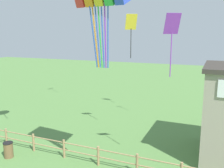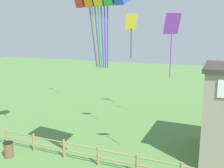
# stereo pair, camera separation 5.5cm
# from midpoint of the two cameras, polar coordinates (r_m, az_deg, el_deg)

# --- Properties ---
(wooden_fence) EXTENTS (18.51, 0.14, 1.15)m
(wooden_fence) POSITION_cam_midpoint_polar(r_m,az_deg,el_deg) (14.70, -3.28, -15.80)
(wooden_fence) COLOR #9E7F56
(wooden_fence) RESTS_ON ground_plane
(trash_bin) EXTENTS (0.59, 0.59, 0.96)m
(trash_bin) POSITION_cam_midpoint_polar(r_m,az_deg,el_deg) (16.82, -22.69, -13.72)
(trash_bin) COLOR brown
(trash_bin) RESTS_ON ground_plane
(kite_purple_streamer) EXTENTS (0.84, 0.73, 3.09)m
(kite_purple_streamer) POSITION_cam_midpoint_polar(r_m,az_deg,el_deg) (12.67, 13.41, 11.50)
(kite_purple_streamer) COLOR purple
(kite_yellow_diamond) EXTENTS (0.83, 0.72, 2.93)m
(kite_yellow_diamond) POSITION_cam_midpoint_polar(r_m,az_deg,el_deg) (17.16, 4.29, 12.85)
(kite_yellow_diamond) COLOR yellow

